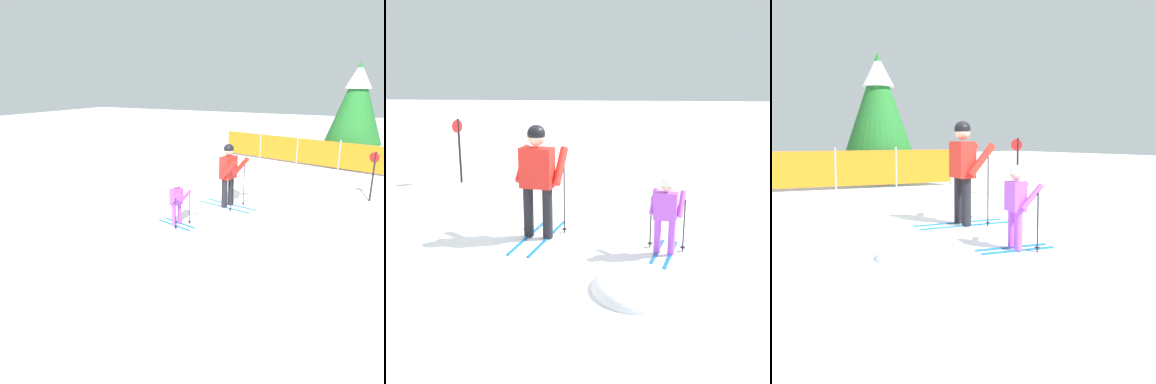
{
  "view_description": "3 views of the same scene",
  "coord_description": "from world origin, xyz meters",
  "views": [
    {
      "loc": [
        3.88,
        -9.1,
        3.24
      ],
      "look_at": [
        -0.13,
        -1.43,
        0.68
      ],
      "focal_mm": 35.0,
      "sensor_mm": 36.0,
      "label": 1
    },
    {
      "loc": [
        -6.49,
        -1.26,
        2.5
      ],
      "look_at": [
        -0.07,
        -0.77,
        0.81
      ],
      "focal_mm": 45.0,
      "sensor_mm": 36.0,
      "label": 2
    },
    {
      "loc": [
        -4.45,
        -6.36,
        1.44
      ],
      "look_at": [
        -0.11,
        -0.69,
        0.62
      ],
      "focal_mm": 45.0,
      "sensor_mm": 36.0,
      "label": 3
    }
  ],
  "objects": [
    {
      "name": "snow_mound",
      "position": [
        -1.38,
        -1.53,
        0.0
      ],
      "size": [
        1.19,
        1.01,
        0.48
      ],
      "primitive_type": "ellipsoid",
      "color": "white",
      "rests_on": "ground_plane"
    },
    {
      "name": "ground_plane",
      "position": [
        0.0,
        0.0,
        0.0
      ],
      "size": [
        60.0,
        60.0,
        0.0
      ],
      "primitive_type": "plane",
      "color": "white"
    },
    {
      "name": "skier_adult",
      "position": [
        0.3,
        -0.15,
        1.01
      ],
      "size": [
        1.64,
        0.79,
        1.69
      ],
      "rotation": [
        0.0,
        0.0,
        -0.21
      ],
      "color": "#1966B2",
      "rests_on": "ground_plane"
    },
    {
      "name": "trail_marker",
      "position": [
        3.65,
        2.11,
        0.87
      ],
      "size": [
        0.25,
        0.15,
        1.41
      ],
      "color": "black",
      "rests_on": "ground_plane"
    },
    {
      "name": "skier_child",
      "position": [
        -0.25,
        -1.97,
        0.63
      ],
      "size": [
        1.05,
        0.56,
        1.09
      ],
      "rotation": [
        0.0,
        0.0,
        -0.27
      ],
      "color": "#1966B2",
      "rests_on": "ground_plane"
    }
  ]
}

